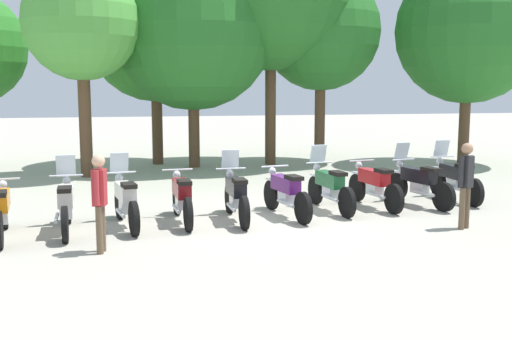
{
  "coord_description": "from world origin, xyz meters",
  "views": [
    {
      "loc": [
        -2.47,
        -12.0,
        2.71
      ],
      "look_at": [
        0.0,
        0.5,
        0.9
      ],
      "focal_mm": 42.95,
      "sensor_mm": 36.0,
      "label": 1
    }
  ],
  "objects_px": {
    "motorcycle_4": "(236,195)",
    "person_0": "(100,196)",
    "person_1": "(466,179)",
    "tree_3": "(193,28)",
    "motorcycle_1": "(66,204)",
    "tree_6": "(469,31)",
    "tree_1": "(81,23)",
    "motorcycle_5": "(286,192)",
    "tree_5": "(321,31)",
    "motorcycle_2": "(126,200)",
    "motorcycle_8": "(418,182)",
    "motorcycle_7": "(374,185)",
    "motorcycle_6": "(330,187)",
    "motorcycle_9": "(454,178)",
    "tree_2": "(155,33)",
    "motorcycle_0": "(1,210)",
    "motorcycle_3": "(182,197)"
  },
  "relations": [
    {
      "from": "motorcycle_4",
      "to": "person_0",
      "type": "height_order",
      "value": "person_0"
    },
    {
      "from": "person_1",
      "to": "tree_3",
      "type": "relative_size",
      "value": 0.23
    },
    {
      "from": "motorcycle_1",
      "to": "tree_6",
      "type": "distance_m",
      "value": 14.77
    },
    {
      "from": "motorcycle_4",
      "to": "tree_1",
      "type": "bearing_deg",
      "value": 25.41
    },
    {
      "from": "motorcycle_5",
      "to": "tree_3",
      "type": "relative_size",
      "value": 0.31
    },
    {
      "from": "person_1",
      "to": "tree_5",
      "type": "distance_m",
      "value": 10.63
    },
    {
      "from": "motorcycle_2",
      "to": "tree_3",
      "type": "bearing_deg",
      "value": -25.06
    },
    {
      "from": "person_0",
      "to": "motorcycle_8",
      "type": "bearing_deg",
      "value": -146.98
    },
    {
      "from": "tree_1",
      "to": "motorcycle_1",
      "type": "bearing_deg",
      "value": -88.88
    },
    {
      "from": "motorcycle_5",
      "to": "tree_1",
      "type": "distance_m",
      "value": 8.72
    },
    {
      "from": "motorcycle_4",
      "to": "motorcycle_7",
      "type": "xyz_separation_m",
      "value": [
        3.21,
        0.73,
        -0.01
      ]
    },
    {
      "from": "motorcycle_1",
      "to": "motorcycle_6",
      "type": "relative_size",
      "value": 1.0
    },
    {
      "from": "motorcycle_8",
      "to": "motorcycle_2",
      "type": "bearing_deg",
      "value": 83.52
    },
    {
      "from": "tree_6",
      "to": "motorcycle_1",
      "type": "bearing_deg",
      "value": -148.81
    },
    {
      "from": "motorcycle_6",
      "to": "tree_5",
      "type": "relative_size",
      "value": 0.34
    },
    {
      "from": "motorcycle_9",
      "to": "tree_2",
      "type": "relative_size",
      "value": 0.33
    },
    {
      "from": "tree_6",
      "to": "tree_3",
      "type": "bearing_deg",
      "value": 173.19
    },
    {
      "from": "motorcycle_4",
      "to": "tree_1",
      "type": "height_order",
      "value": "tree_1"
    },
    {
      "from": "tree_3",
      "to": "motorcycle_0",
      "type": "bearing_deg",
      "value": -116.0
    },
    {
      "from": "motorcycle_2",
      "to": "person_1",
      "type": "xyz_separation_m",
      "value": [
        6.25,
        -1.42,
        0.42
      ]
    },
    {
      "from": "motorcycle_4",
      "to": "motorcycle_9",
      "type": "distance_m",
      "value": 5.47
    },
    {
      "from": "motorcycle_8",
      "to": "person_1",
      "type": "relative_size",
      "value": 1.32
    },
    {
      "from": "motorcycle_3",
      "to": "motorcycle_9",
      "type": "relative_size",
      "value": 1.0
    },
    {
      "from": "tree_3",
      "to": "tree_6",
      "type": "distance_m",
      "value": 9.07
    },
    {
      "from": "motorcycle_2",
      "to": "tree_3",
      "type": "height_order",
      "value": "tree_3"
    },
    {
      "from": "tree_2",
      "to": "tree_5",
      "type": "bearing_deg",
      "value": -6.56
    },
    {
      "from": "motorcycle_6",
      "to": "motorcycle_1",
      "type": "bearing_deg",
      "value": 92.26
    },
    {
      "from": "tree_6",
      "to": "motorcycle_4",
      "type": "bearing_deg",
      "value": -141.9
    },
    {
      "from": "motorcycle_5",
      "to": "tree_5",
      "type": "xyz_separation_m",
      "value": [
        3.26,
        8.3,
        3.97
      ]
    },
    {
      "from": "motorcycle_0",
      "to": "motorcycle_9",
      "type": "height_order",
      "value": "motorcycle_9"
    },
    {
      "from": "motorcycle_7",
      "to": "tree_2",
      "type": "xyz_separation_m",
      "value": [
        -4.41,
        8.39,
        3.87
      ]
    },
    {
      "from": "motorcycle_2",
      "to": "motorcycle_9",
      "type": "relative_size",
      "value": 0.99
    },
    {
      "from": "motorcycle_0",
      "to": "motorcycle_6",
      "type": "distance_m",
      "value": 6.54
    },
    {
      "from": "motorcycle_2",
      "to": "motorcycle_8",
      "type": "relative_size",
      "value": 1.01
    },
    {
      "from": "motorcycle_4",
      "to": "motorcycle_5",
      "type": "height_order",
      "value": "motorcycle_4"
    },
    {
      "from": "motorcycle_8",
      "to": "motorcycle_9",
      "type": "distance_m",
      "value": 1.14
    },
    {
      "from": "motorcycle_4",
      "to": "motorcycle_5",
      "type": "relative_size",
      "value": 1.01
    },
    {
      "from": "motorcycle_2",
      "to": "motorcycle_7",
      "type": "bearing_deg",
      "value": -91.72
    },
    {
      "from": "tree_5",
      "to": "tree_6",
      "type": "xyz_separation_m",
      "value": [
        4.63,
        -1.45,
        -0.02
      ]
    },
    {
      "from": "motorcycle_5",
      "to": "tree_1",
      "type": "relative_size",
      "value": 0.35
    },
    {
      "from": "motorcycle_2",
      "to": "person_0",
      "type": "height_order",
      "value": "person_0"
    },
    {
      "from": "motorcycle_5",
      "to": "tree_3",
      "type": "xyz_separation_m",
      "value": [
        -1.12,
        7.93,
        3.97
      ]
    },
    {
      "from": "motorcycle_2",
      "to": "motorcycle_7",
      "type": "distance_m",
      "value": 5.43
    },
    {
      "from": "tree_2",
      "to": "tree_3",
      "type": "bearing_deg",
      "value": -41.43
    },
    {
      "from": "motorcycle_0",
      "to": "motorcycle_6",
      "type": "height_order",
      "value": "motorcycle_6"
    },
    {
      "from": "tree_6",
      "to": "person_0",
      "type": "bearing_deg",
      "value": -142.08
    },
    {
      "from": "motorcycle_5",
      "to": "person_0",
      "type": "xyz_separation_m",
      "value": [
        -3.59,
        -2.09,
        0.42
      ]
    },
    {
      "from": "motorcycle_7",
      "to": "motorcycle_0",
      "type": "bearing_deg",
      "value": 91.1
    },
    {
      "from": "motorcycle_4",
      "to": "tree_6",
      "type": "distance_m",
      "value": 12.04
    },
    {
      "from": "tree_2",
      "to": "tree_6",
      "type": "xyz_separation_m",
      "value": [
        10.16,
        -2.09,
        0.07
      ]
    }
  ]
}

